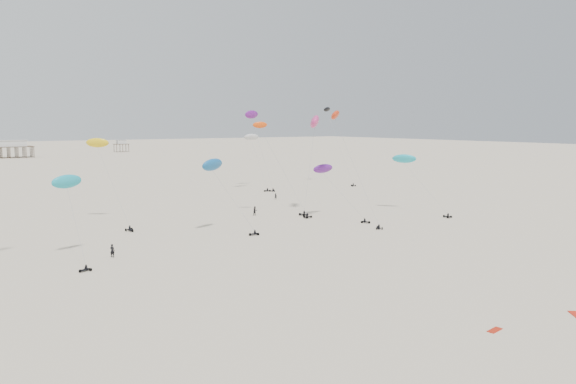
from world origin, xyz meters
TOP-DOWN VIEW (x-y plane):
  - ground_plane at (0.00, 200.00)m, footprint 900.00×900.00m
  - pavilion_main at (-10.00, 350.00)m, footprint 21.00×13.00m
  - pavilion_small at (60.00, 380.00)m, footprint 9.00×7.00m
  - rig_1 at (55.36, 145.07)m, footprint 4.29×15.20m
  - rig_3 at (-24.98, 114.10)m, footprint 4.71×17.61m
  - rig_4 at (12.84, 88.82)m, footprint 5.30×14.09m
  - rig_5 at (15.00, 95.62)m, footprint 5.40×13.58m
  - rig_6 at (7.32, 102.36)m, footprint 8.14×11.00m
  - rig_7 at (34.90, 92.39)m, footprint 5.17×16.61m
  - rig_8 at (29.92, 151.65)m, footprint 7.00×16.58m
  - rig_10 at (-37.35, 88.02)m, footprint 5.07×12.54m
  - rig_12 at (15.93, 102.12)m, footprint 8.92×7.51m
  - rig_13 at (25.13, 143.19)m, footprint 7.86×8.01m
  - rig_14 at (-11.50, 93.07)m, footprint 8.55×9.06m
  - spectator_0 at (-32.40, 85.10)m, footprint 1.00×0.99m
  - spectator_1 at (3.42, 105.61)m, footprint 1.12×0.66m
  - spectator_3 at (20.28, 124.18)m, footprint 0.82×0.75m
  - grounded_kite_b at (-11.06, 36.38)m, footprint 1.89×0.99m

SIDE VIEW (x-z plane):
  - ground_plane at x=0.00m, z-range 0.00..0.00m
  - spectator_0 at x=-32.40m, z-range -1.15..1.15m
  - spectator_1 at x=3.42m, z-range -1.13..1.13m
  - spectator_3 at x=20.28m, z-range -0.93..0.93m
  - grounded_kite_b at x=-11.06m, z-range -0.04..0.04m
  - pavilion_small at x=60.00m, z-range -0.51..7.49m
  - pavilion_main at x=-10.00m, z-range -0.68..9.12m
  - rig_5 at x=15.00m, z-range 1.60..15.73m
  - rig_10 at x=-37.35m, z-range 2.66..16.48m
  - rig_7 at x=34.90m, z-range 1.90..18.04m
  - rig_14 at x=-11.50m, z-range 3.70..17.73m
  - rig_6 at x=7.32m, z-range 1.06..21.86m
  - rig_3 at x=-24.98m, z-range 1.89..22.07m
  - rig_8 at x=29.92m, z-range 2.50..22.64m
  - rig_1 at x=55.36m, z-range 4.34..29.83m
  - rig_4 at x=12.84m, z-range 6.27..28.99m
  - rig_12 at x=15.93m, z-range 7.14..28.34m
  - rig_13 at x=25.13m, z-range 7.80..30.75m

